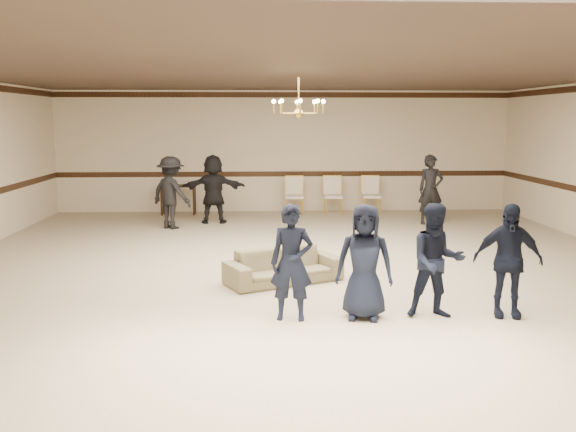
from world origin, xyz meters
name	(u,v)px	position (x,y,z in m)	size (l,w,h in m)	color
room	(302,175)	(0.00, 0.00, 1.60)	(12.01, 14.01, 3.21)	#BCAF90
chair_rail	(284,174)	(0.00, 6.99, 1.00)	(12.00, 0.02, 0.14)	black
crown_molding	(284,95)	(0.00, 6.99, 3.08)	(12.00, 0.02, 0.14)	black
chandelier	(299,94)	(0.00, 1.00, 2.88)	(0.94, 0.94, 0.89)	gold
boy_a	(292,263)	(-0.29, -2.24, 0.72)	(0.52, 0.34, 1.44)	black
boy_b	(364,262)	(0.61, -2.24, 0.72)	(0.70, 0.46, 1.44)	black
boy_c	(436,261)	(1.51, -2.24, 0.72)	(0.70, 0.54, 1.44)	black
boy_d	(508,260)	(2.41, -2.24, 0.72)	(0.84, 0.35, 1.44)	black
settee	(283,266)	(-0.32, -0.47, 0.26)	(1.75, 0.69, 0.51)	#6A6146
adult_left	(171,193)	(-2.65, 4.40, 0.82)	(1.05, 0.61, 1.63)	black
adult_mid	(213,189)	(-1.75, 5.10, 0.82)	(1.51, 0.48, 1.63)	black
adult_right	(431,190)	(3.35, 4.70, 0.82)	(0.59, 0.39, 1.63)	black
banquet_chair_left	(294,196)	(0.24, 6.28, 0.49)	(0.47, 0.47, 0.98)	beige
banquet_chair_mid	(333,196)	(1.24, 6.28, 0.49)	(0.47, 0.47, 0.98)	beige
banquet_chair_right	(371,196)	(2.24, 6.28, 0.49)	(0.47, 0.47, 0.98)	beige
console_table	(178,200)	(-2.76, 6.48, 0.39)	(0.92, 0.39, 0.78)	black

